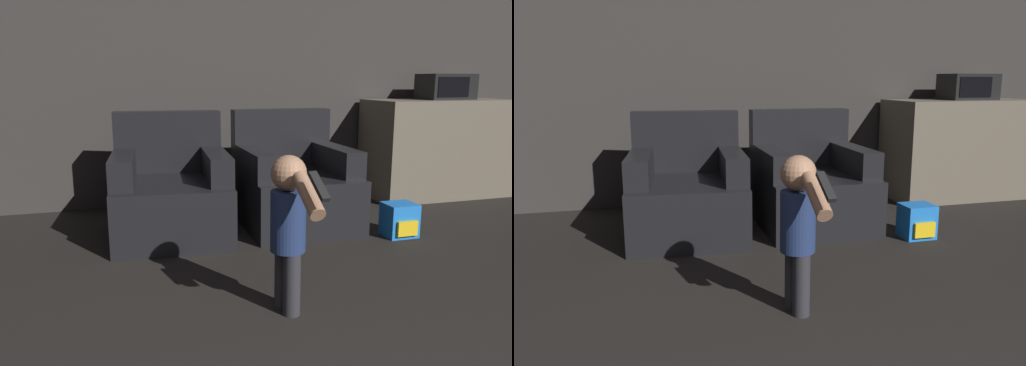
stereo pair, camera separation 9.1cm
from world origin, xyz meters
The scene contains 7 objects.
wall_back centered at (0.00, 4.50, 1.30)m, with size 8.40×0.05×2.60m.
armchair_left centered at (-0.24, 3.56, 0.31)m, with size 0.89×0.98×0.89m.
armchair_right centered at (0.72, 3.56, 0.31)m, with size 0.84×0.93×0.89m.
person_toddler centered at (0.15, 2.12, 0.46)m, with size 0.17×0.54×0.78m.
toy_backpack centered at (1.35, 3.03, 0.12)m, with size 0.23×0.22×0.25m.
kitchen_counter centered at (2.42, 4.11, 0.47)m, with size 1.36×0.64×0.94m.
microwave centered at (2.48, 4.11, 1.06)m, with size 0.48×0.33×0.24m.
Camera 2 is at (-0.58, -0.06, 1.13)m, focal length 35.00 mm.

